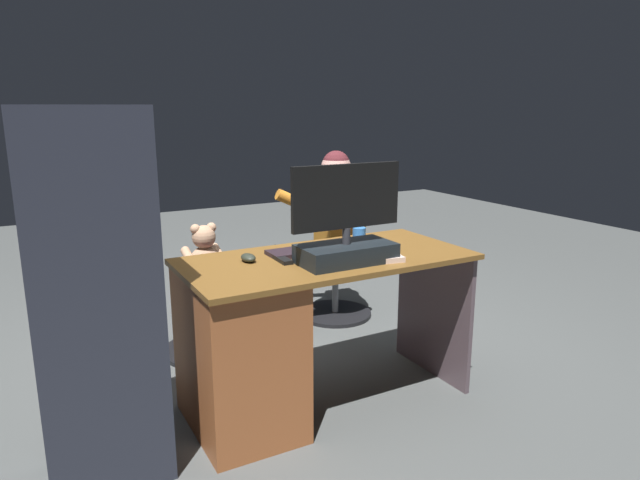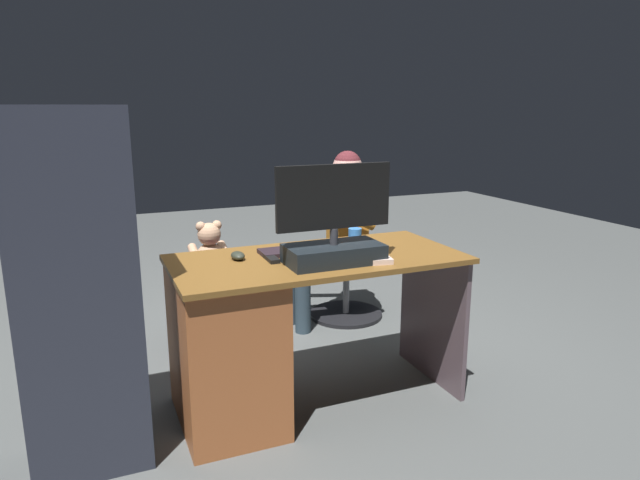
{
  "view_description": "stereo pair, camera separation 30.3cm",
  "coord_description": "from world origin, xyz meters",
  "px_view_note": "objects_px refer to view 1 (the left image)",
  "views": [
    {
      "loc": [
        1.24,
        2.62,
        1.41
      ],
      "look_at": [
        -0.18,
        0.04,
        0.7
      ],
      "focal_mm": 31.76,
      "sensor_mm": 36.0,
      "label": 1
    },
    {
      "loc": [
        0.97,
        2.76,
        1.41
      ],
      "look_at": [
        -0.18,
        0.04,
        0.7
      ],
      "focal_mm": 31.76,
      "sensor_mm": 36.0,
      "label": 2
    }
  ],
  "objects_px": {
    "teddy_bear": "(204,253)",
    "person": "(325,222)",
    "keyboard": "(311,250)",
    "office_chair_teddy": "(207,312)",
    "monitor": "(346,234)",
    "cup": "(359,236)",
    "tv_remote": "(282,259)",
    "computer_mouse": "(248,258)",
    "visitor_chair": "(335,278)",
    "desk": "(259,340)"
  },
  "relations": [
    {
      "from": "keyboard",
      "to": "monitor",
      "type": "bearing_deg",
      "value": 102.33
    },
    {
      "from": "cup",
      "to": "office_chair_teddy",
      "type": "xyz_separation_m",
      "value": [
        0.58,
        -0.71,
        -0.53
      ]
    },
    {
      "from": "teddy_bear",
      "to": "visitor_chair",
      "type": "bearing_deg",
      "value": -171.67
    },
    {
      "from": "desk",
      "to": "computer_mouse",
      "type": "distance_m",
      "value": 0.37
    },
    {
      "from": "office_chair_teddy",
      "to": "teddy_bear",
      "type": "distance_m",
      "value": 0.35
    },
    {
      "from": "teddy_bear",
      "to": "person",
      "type": "distance_m",
      "value": 0.87
    },
    {
      "from": "tv_remote",
      "to": "visitor_chair",
      "type": "xyz_separation_m",
      "value": [
        -0.84,
        -0.95,
        -0.47
      ]
    },
    {
      "from": "computer_mouse",
      "to": "visitor_chair",
      "type": "relative_size",
      "value": 0.19
    },
    {
      "from": "monitor",
      "to": "cup",
      "type": "xyz_separation_m",
      "value": [
        -0.23,
        -0.25,
        -0.08
      ]
    },
    {
      "from": "monitor",
      "to": "keyboard",
      "type": "height_order",
      "value": "monitor"
    },
    {
      "from": "computer_mouse",
      "to": "tv_remote",
      "type": "distance_m",
      "value": 0.15
    },
    {
      "from": "teddy_bear",
      "to": "person",
      "type": "xyz_separation_m",
      "value": [
        -0.86,
        -0.12,
        0.08
      ]
    },
    {
      "from": "keyboard",
      "to": "office_chair_teddy",
      "type": "height_order",
      "value": "keyboard"
    },
    {
      "from": "monitor",
      "to": "teddy_bear",
      "type": "bearing_deg",
      "value": -69.99
    },
    {
      "from": "keyboard",
      "to": "visitor_chair",
      "type": "height_order",
      "value": "keyboard"
    },
    {
      "from": "teddy_bear",
      "to": "office_chair_teddy",
      "type": "bearing_deg",
      "value": 90.0
    },
    {
      "from": "person",
      "to": "keyboard",
      "type": "bearing_deg",
      "value": 56.88
    },
    {
      "from": "cup",
      "to": "tv_remote",
      "type": "xyz_separation_m",
      "value": [
        0.47,
        0.09,
        -0.03
      ]
    },
    {
      "from": "office_chair_teddy",
      "to": "person",
      "type": "bearing_deg",
      "value": -170.99
    },
    {
      "from": "cup",
      "to": "tv_remote",
      "type": "relative_size",
      "value": 0.58
    },
    {
      "from": "desk",
      "to": "keyboard",
      "type": "distance_m",
      "value": 0.49
    },
    {
      "from": "keyboard",
      "to": "person",
      "type": "height_order",
      "value": "person"
    },
    {
      "from": "desk",
      "to": "office_chair_teddy",
      "type": "relative_size",
      "value": 2.54
    },
    {
      "from": "monitor",
      "to": "office_chair_teddy",
      "type": "xyz_separation_m",
      "value": [
        0.35,
        -0.95,
        -0.61
      ]
    },
    {
      "from": "desk",
      "to": "cup",
      "type": "xyz_separation_m",
      "value": [
        -0.6,
        -0.12,
        0.38
      ]
    },
    {
      "from": "cup",
      "to": "teddy_bear",
      "type": "height_order",
      "value": "cup"
    },
    {
      "from": "computer_mouse",
      "to": "office_chair_teddy",
      "type": "bearing_deg",
      "value": -91.9
    },
    {
      "from": "tv_remote",
      "to": "person",
      "type": "relative_size",
      "value": 0.13
    },
    {
      "from": "person",
      "to": "tv_remote",
      "type": "bearing_deg",
      "value": 51.42
    },
    {
      "from": "desk",
      "to": "visitor_chair",
      "type": "distance_m",
      "value": 1.38
    },
    {
      "from": "tv_remote",
      "to": "monitor",
      "type": "bearing_deg",
      "value": 148.77
    },
    {
      "from": "tv_remote",
      "to": "office_chair_teddy",
      "type": "bearing_deg",
      "value": -80.69
    },
    {
      "from": "desk",
      "to": "tv_remote",
      "type": "bearing_deg",
      "value": -168.22
    },
    {
      "from": "keyboard",
      "to": "computer_mouse",
      "type": "height_order",
      "value": "computer_mouse"
    },
    {
      "from": "visitor_chair",
      "to": "desk",
      "type": "bearing_deg",
      "value": 45.31
    },
    {
      "from": "desk",
      "to": "visitor_chair",
      "type": "bearing_deg",
      "value": -134.69
    },
    {
      "from": "teddy_bear",
      "to": "tv_remote",
      "type": "bearing_deg",
      "value": 97.76
    },
    {
      "from": "computer_mouse",
      "to": "office_chair_teddy",
      "type": "xyz_separation_m",
      "value": [
        -0.02,
        -0.73,
        -0.5
      ]
    },
    {
      "from": "computer_mouse",
      "to": "monitor",
      "type": "bearing_deg",
      "value": 149.71
    },
    {
      "from": "office_chair_teddy",
      "to": "teddy_bear",
      "type": "xyz_separation_m",
      "value": [
        0.0,
        -0.01,
        0.35
      ]
    },
    {
      "from": "desk",
      "to": "keyboard",
      "type": "bearing_deg",
      "value": -161.18
    },
    {
      "from": "keyboard",
      "to": "visitor_chair",
      "type": "distance_m",
      "value": 1.18
    },
    {
      "from": "computer_mouse",
      "to": "teddy_bear",
      "type": "distance_m",
      "value": 0.76
    },
    {
      "from": "keyboard",
      "to": "office_chair_teddy",
      "type": "bearing_deg",
      "value": -67.32
    },
    {
      "from": "desk",
      "to": "teddy_bear",
      "type": "bearing_deg",
      "value": -91.46
    },
    {
      "from": "cup",
      "to": "person",
      "type": "bearing_deg",
      "value": -108.26
    },
    {
      "from": "monitor",
      "to": "cup",
      "type": "relative_size",
      "value": 6.03
    },
    {
      "from": "keyboard",
      "to": "visitor_chair",
      "type": "bearing_deg",
      "value": -126.64
    },
    {
      "from": "desk",
      "to": "person",
      "type": "height_order",
      "value": "person"
    },
    {
      "from": "monitor",
      "to": "computer_mouse",
      "type": "height_order",
      "value": "monitor"
    }
  ]
}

